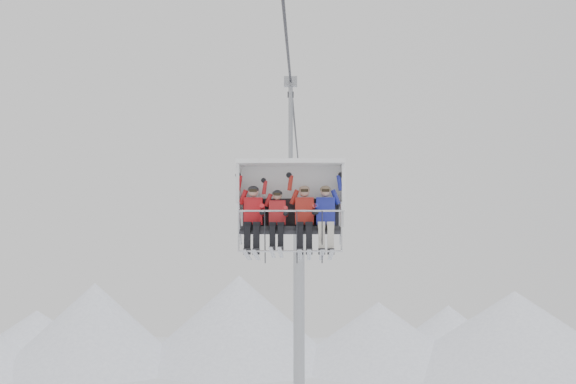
{
  "coord_description": "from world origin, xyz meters",
  "views": [
    {
      "loc": [
        0.34,
        -13.81,
        9.64
      ],
      "look_at": [
        0.0,
        0.0,
        10.61
      ],
      "focal_mm": 45.0,
      "sensor_mm": 36.0,
      "label": 1
    }
  ],
  "objects_px": {
    "lift_tower_right": "(299,321)",
    "skier_far_left": "(253,216)",
    "chairlift_carrier": "(291,196)",
    "skier_center_right": "(304,216)",
    "skier_center_left": "(277,218)",
    "skier_far_right": "(326,216)"
  },
  "relations": [
    {
      "from": "skier_far_left",
      "to": "skier_far_right",
      "type": "distance_m",
      "value": 1.62
    },
    {
      "from": "chairlift_carrier",
      "to": "skier_center_left",
      "type": "bearing_deg",
      "value": -133.18
    },
    {
      "from": "chairlift_carrier",
      "to": "lift_tower_right",
      "type": "bearing_deg",
      "value": 90.0
    },
    {
      "from": "skier_far_left",
      "to": "skier_center_left",
      "type": "bearing_deg",
      "value": -1.34
    },
    {
      "from": "lift_tower_right",
      "to": "skier_far_left",
      "type": "distance_m",
      "value": 20.27
    },
    {
      "from": "lift_tower_right",
      "to": "skier_center_left",
      "type": "bearing_deg",
      "value": -90.86
    },
    {
      "from": "lift_tower_right",
      "to": "skier_far_right",
      "type": "bearing_deg",
      "value": -87.73
    },
    {
      "from": "skier_far_left",
      "to": "lift_tower_right",
      "type": "bearing_deg",
      "value": 87.57
    },
    {
      "from": "lift_tower_right",
      "to": "skier_far_right",
      "type": "distance_m",
      "value": 20.27
    },
    {
      "from": "lift_tower_right",
      "to": "chairlift_carrier",
      "type": "distance_m",
      "value": 20.07
    },
    {
      "from": "lift_tower_right",
      "to": "skier_center_left",
      "type": "xyz_separation_m",
      "value": [
        -0.3,
        -19.78,
        4.39
      ]
    },
    {
      "from": "lift_tower_right",
      "to": "chairlift_carrier",
      "type": "relative_size",
      "value": 3.38
    },
    {
      "from": "skier_center_left",
      "to": "skier_center_right",
      "type": "relative_size",
      "value": 1.0
    },
    {
      "from": "chairlift_carrier",
      "to": "skier_center_right",
      "type": "xyz_separation_m",
      "value": [
        0.31,
        -0.3,
        -0.47
      ]
    },
    {
      "from": "skier_center_left",
      "to": "skier_far_right",
      "type": "relative_size",
      "value": 1.0
    },
    {
      "from": "lift_tower_right",
      "to": "skier_far_left",
      "type": "xyz_separation_m",
      "value": [
        -0.84,
        -19.77,
        4.44
      ]
    },
    {
      "from": "skier_far_right",
      "to": "chairlift_carrier",
      "type": "bearing_deg",
      "value": 158.81
    },
    {
      "from": "lift_tower_right",
      "to": "skier_center_left",
      "type": "relative_size",
      "value": 7.99
    },
    {
      "from": "skier_far_left",
      "to": "skier_far_right",
      "type": "relative_size",
      "value": 1.0
    },
    {
      "from": "skier_center_right",
      "to": "skier_center_left",
      "type": "bearing_deg",
      "value": -178.81
    },
    {
      "from": "skier_far_left",
      "to": "skier_center_left",
      "type": "relative_size",
      "value": 1.0
    },
    {
      "from": "lift_tower_right",
      "to": "chairlift_carrier",
      "type": "xyz_separation_m",
      "value": [
        0.0,
        -19.46,
        4.91
      ]
    }
  ]
}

